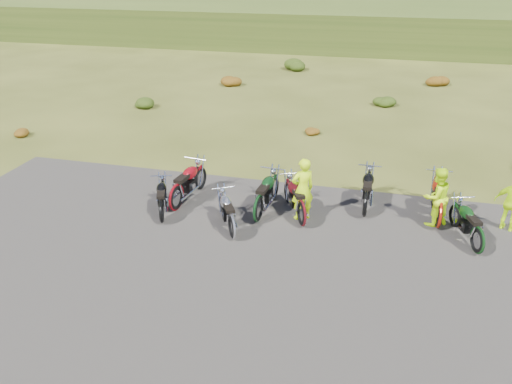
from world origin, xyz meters
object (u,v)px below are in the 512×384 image
(motorcycle_0, at_px, (162,223))
(person_middle, at_px, (303,190))
(motorcycle_3, at_px, (232,239))
(motorcycle_7, at_px, (475,253))

(motorcycle_0, distance_m, person_middle, 4.08)
(motorcycle_0, bearing_deg, person_middle, -93.81)
(motorcycle_3, bearing_deg, motorcycle_7, -111.80)
(person_middle, bearing_deg, motorcycle_3, 11.94)
(motorcycle_3, xyz_separation_m, motorcycle_7, (6.20, 0.84, 0.00))
(motorcycle_7, distance_m, person_middle, 4.74)
(motorcycle_0, height_order, person_middle, person_middle)
(person_middle, bearing_deg, motorcycle_7, 138.70)
(motorcycle_0, xyz_separation_m, person_middle, (3.79, 1.20, 0.92))
(motorcycle_0, height_order, motorcycle_7, motorcycle_7)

